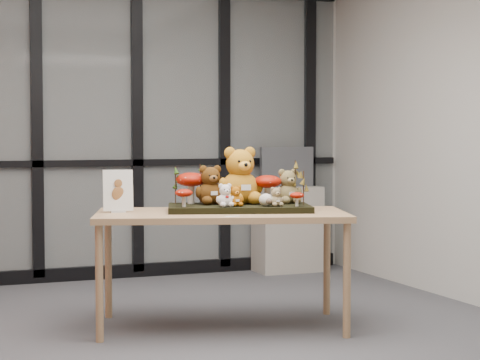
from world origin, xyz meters
name	(u,v)px	position (x,y,z in m)	size (l,w,h in m)	color
floor	(169,340)	(0.00, 0.00, 0.00)	(5.00, 5.00, 0.00)	#4D4D52
room_shell	(168,75)	(0.00, 0.00, 1.68)	(5.00, 5.00, 5.00)	beige
glass_partition	(88,122)	(0.00, 2.47, 1.42)	(4.90, 0.06, 2.78)	#2D383F
display_table	(221,222)	(0.44, 0.22, 0.72)	(1.85, 1.30, 0.78)	tan
diorama_tray	(239,208)	(0.58, 0.25, 0.81)	(0.96, 0.48, 0.04)	black
bear_pooh_yellow	(240,173)	(0.62, 0.34, 1.04)	(0.33, 0.30, 0.43)	#BE7A1A
bear_brown_medium	(210,183)	(0.41, 0.37, 0.97)	(0.23, 0.20, 0.30)	#4B2A0C
bear_tan_back	(288,184)	(0.94, 0.25, 0.96)	(0.20, 0.18, 0.26)	olive
bear_small_yellow	(235,195)	(0.51, 0.15, 0.90)	(0.12, 0.10, 0.15)	#AA570A
bear_white_bow	(225,194)	(0.43, 0.14, 0.91)	(0.13, 0.12, 0.17)	white
bear_beige_small	(276,196)	(0.76, 0.05, 0.90)	(0.11, 0.10, 0.14)	#927E55
plush_cream_hedgehog	(266,199)	(0.70, 0.08, 0.87)	(0.07, 0.07, 0.09)	silver
mushroom_back_left	(191,186)	(0.31, 0.48, 0.95)	(0.22, 0.22, 0.24)	#921204
mushroom_back_right	(267,188)	(0.81, 0.29, 0.94)	(0.20, 0.20, 0.22)	#921204
mushroom_front_left	(184,197)	(0.18, 0.25, 0.89)	(0.12, 0.12, 0.13)	#921204
mushroom_front_right	(297,198)	(0.89, 0.00, 0.88)	(0.09, 0.09, 0.11)	#921204
sprig_green_far_left	(175,185)	(0.20, 0.50, 0.96)	(0.05, 0.05, 0.26)	#153C0D
sprig_green_mid_left	(200,184)	(0.38, 0.49, 0.96)	(0.05, 0.05, 0.27)	#153C0D
sprig_dry_far_right	(295,182)	(0.99, 0.23, 0.98)	(0.05, 0.05, 0.30)	brown
sprig_dry_mid_right	(303,188)	(0.99, 0.10, 0.94)	(0.05, 0.05, 0.23)	brown
sprig_green_centre	(231,187)	(0.59, 0.44, 0.94)	(0.05, 0.05, 0.22)	#153C0D
sign_holder	(118,193)	(-0.22, 0.45, 0.92)	(0.20, 0.07, 0.29)	silver
label_card	(232,216)	(0.39, -0.11, 0.79)	(0.09, 0.03, 0.00)	white
cabinet	(287,229)	(1.86, 2.25, 0.40)	(0.61, 0.35, 0.81)	#A9A297
monitor	(287,167)	(1.86, 2.27, 1.00)	(0.54, 0.06, 0.38)	#4A4C51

